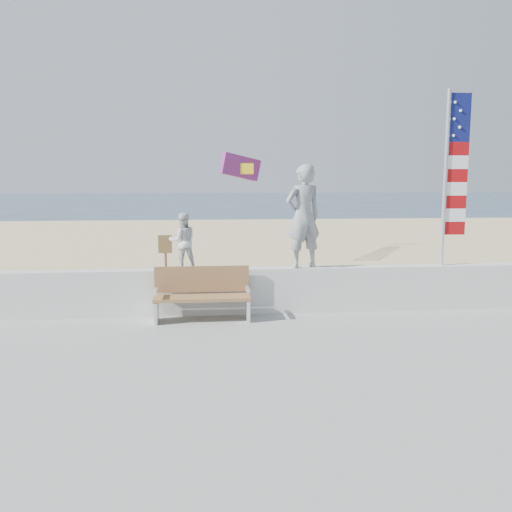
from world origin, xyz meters
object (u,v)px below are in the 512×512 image
object	(u,v)px
adult	(303,216)
child	(183,241)
bench	(202,293)
flag	(452,171)

from	to	relation	value
adult	child	size ratio (longest dim) A/B	1.84
adult	child	distance (m)	2.41
child	bench	bearing A→B (deg)	117.34
adult	flag	xyz separation A→B (m)	(3.00, -0.00, 0.90)
child	flag	xyz separation A→B (m)	(5.36, -0.00, 1.36)
child	flag	world-z (taller)	flag
bench	flag	xyz separation A→B (m)	(5.00, 0.45, 2.30)
bench	flag	size ratio (longest dim) A/B	0.51
adult	child	world-z (taller)	adult
bench	flag	bearing A→B (deg)	5.19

